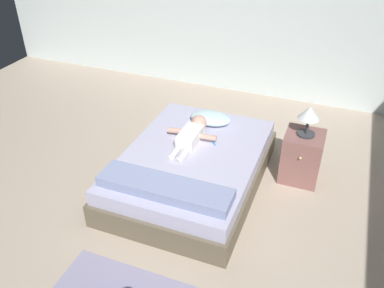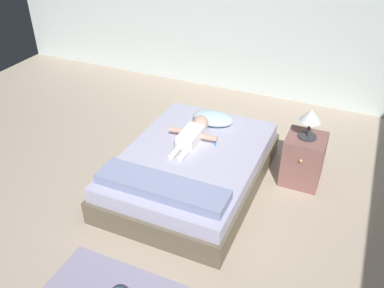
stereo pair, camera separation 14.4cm
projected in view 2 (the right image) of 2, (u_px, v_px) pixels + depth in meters
The scene contains 9 objects.
ground_plane at pixel (161, 225), 3.67m from camera, with size 8.00×8.00×0.00m, color #B7A490.
wall_behind_bed at pixel (264, 4), 5.29m from camera, with size 8.00×0.12×2.50m, color silver.
bed at pixel (192, 168), 4.08m from camera, with size 1.30×1.85×0.38m.
pillow at pixel (213, 118), 4.42m from camera, with size 0.45×0.29×0.12m.
baby at pixel (193, 134), 4.14m from camera, with size 0.52×0.70×0.17m.
toothbrush at pixel (214, 142), 4.12m from camera, with size 0.08×0.13×0.02m.
nightstand at pixel (303, 159), 4.08m from camera, with size 0.38×0.41×0.52m.
lamp at pixel (311, 118), 3.82m from camera, with size 0.21×0.21×0.31m.
blanket at pixel (162, 187), 3.46m from camera, with size 1.17×0.30×0.09m.
Camera 2 is at (1.34, -2.33, 2.61)m, focal length 38.18 mm.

